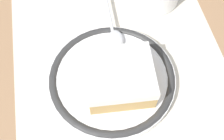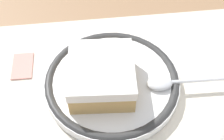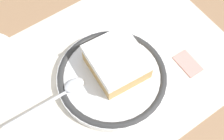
# 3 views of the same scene
# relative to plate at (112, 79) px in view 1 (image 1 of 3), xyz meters

# --- Properties ---
(ground_plane) EXTENTS (2.40, 2.40, 0.00)m
(ground_plane) POSITION_rel_plate_xyz_m (0.04, -0.02, -0.01)
(ground_plane) COLOR #9E7551
(placemat) EXTENTS (0.54, 0.33, 0.00)m
(placemat) POSITION_rel_plate_xyz_m (0.04, -0.02, -0.01)
(placemat) COLOR beige
(placemat) RESTS_ON ground_plane
(plate) EXTENTS (0.19, 0.19, 0.02)m
(plate) POSITION_rel_plate_xyz_m (0.00, 0.00, 0.00)
(plate) COLOR white
(plate) RESTS_ON placemat
(cake_slice) EXTENTS (0.09, 0.10, 0.04)m
(cake_slice) POSITION_rel_plate_xyz_m (-0.01, -0.01, 0.03)
(cake_slice) COLOR tan
(cake_slice) RESTS_ON plate
(spoon) EXTENTS (0.15, 0.02, 0.01)m
(spoon) POSITION_rel_plate_xyz_m (0.08, -0.02, 0.01)
(spoon) COLOR silver
(spoon) RESTS_ON plate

